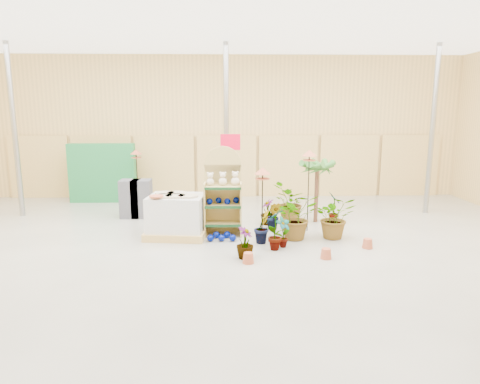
# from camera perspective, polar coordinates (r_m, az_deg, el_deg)

# --- Properties ---
(room) EXTENTS (15.20, 12.10, 4.70)m
(room) POSITION_cam_1_polar(r_m,az_deg,el_deg) (8.78, -1.86, 7.05)
(room) COLOR gray
(room) RESTS_ON ground
(display_shelf) EXTENTS (0.85, 0.54, 2.00)m
(display_shelf) POSITION_cam_1_polar(r_m,az_deg,el_deg) (9.71, -2.29, -0.31)
(display_shelf) COLOR tan
(display_shelf) RESTS_ON ground
(teddy_bears) EXTENTS (0.74, 0.19, 0.31)m
(teddy_bears) POSITION_cam_1_polar(r_m,az_deg,el_deg) (9.56, -2.18, 1.66)
(teddy_bears) COLOR beige
(teddy_bears) RESTS_ON display_shelf
(gazing_balls_shelf) EXTENTS (0.74, 0.25, 0.14)m
(gazing_balls_shelf) POSITION_cam_1_polar(r_m,az_deg,el_deg) (9.63, -2.29, -1.18)
(gazing_balls_shelf) COLOR #000D6A
(gazing_balls_shelf) RESTS_ON display_shelf
(gazing_balls_floor) EXTENTS (0.63, 0.39, 0.15)m
(gazing_balls_floor) POSITION_cam_1_polar(r_m,az_deg,el_deg) (9.40, -2.46, -5.98)
(gazing_balls_floor) COLOR #000D6A
(gazing_balls_floor) RESTS_ON ground
(pallet_stack) EXTENTS (1.43, 1.24, 0.97)m
(pallet_stack) POSITION_cam_1_polar(r_m,az_deg,el_deg) (9.68, -8.44, -3.16)
(pallet_stack) COLOR tan
(pallet_stack) RESTS_ON ground
(charcoal_planters) EXTENTS (0.80, 0.50, 1.00)m
(charcoal_planters) POSITION_cam_1_polar(r_m,az_deg,el_deg) (11.58, -13.68, -0.86)
(charcoal_planters) COLOR #38383E
(charcoal_planters) RESTS_ON ground
(trellis_stock) EXTENTS (2.00, 0.30, 1.80)m
(trellis_stock) POSITION_cam_1_polar(r_m,az_deg,el_deg) (13.73, -17.87, 2.43)
(trellis_stock) COLOR #1B7338
(trellis_stock) RESTS_ON ground
(offer_sign) EXTENTS (0.50, 0.08, 2.20)m
(offer_sign) POSITION_cam_1_polar(r_m,az_deg,el_deg) (10.90, -1.29, 4.42)
(offer_sign) COLOR gray
(offer_sign) RESTS_ON ground
(bird_table_front) EXTENTS (0.34, 0.34, 1.63)m
(bird_table_front) POSITION_cam_1_polar(r_m,az_deg,el_deg) (8.91, 3.03, 2.51)
(bird_table_front) COLOR black
(bird_table_front) RESTS_ON ground
(bird_table_right) EXTENTS (0.34, 0.34, 1.91)m
(bird_table_right) POSITION_cam_1_polar(r_m,az_deg,el_deg) (9.89, 9.23, 4.79)
(bird_table_right) COLOR black
(bird_table_right) RESTS_ON ground
(bird_table_back) EXTENTS (0.34, 0.34, 1.68)m
(bird_table_back) POSITION_cam_1_polar(r_m,az_deg,el_deg) (12.76, -13.69, 5.00)
(bird_table_back) COLOR black
(bird_table_back) RESTS_ON ground
(palm) EXTENTS (0.70, 0.70, 1.68)m
(palm) POSITION_cam_1_polar(r_m,az_deg,el_deg) (10.80, 10.26, 3.44)
(palm) COLOR brown
(palm) RESTS_ON ground
(potted_plant_0) EXTENTS (0.53, 0.57, 0.90)m
(potted_plant_0) POSITION_cam_1_polar(r_m,az_deg,el_deg) (8.70, 4.70, -4.83)
(potted_plant_0) COLOR #346F27
(potted_plant_0) RESTS_ON ground
(potted_plant_1) EXTENTS (0.46, 0.49, 0.70)m
(potted_plant_1) POSITION_cam_1_polar(r_m,az_deg,el_deg) (9.15, 2.95, -4.66)
(potted_plant_1) COLOR #346F27
(potted_plant_1) RESTS_ON ground
(potted_plant_2) EXTENTS (1.12, 1.05, 1.00)m
(potted_plant_2) POSITION_cam_1_polar(r_m,az_deg,el_deg) (9.46, 7.48, -3.27)
(potted_plant_2) COLOR #346F27
(potted_plant_2) RESTS_ON ground
(potted_plant_4) EXTENTS (0.29, 0.42, 0.78)m
(potted_plant_4) POSITION_cam_1_polar(r_m,az_deg,el_deg) (10.98, 12.45, -2.03)
(potted_plant_4) COLOR #346F27
(potted_plant_4) RESTS_ON ground
(potted_plant_5) EXTENTS (0.46, 0.42, 0.67)m
(potted_plant_5) POSITION_cam_1_polar(r_m,az_deg,el_deg) (10.17, 4.57, -3.18)
(potted_plant_5) COLOR #346F27
(potted_plant_5) RESTS_ON ground
(potted_plant_6) EXTENTS (1.12, 1.16, 0.99)m
(potted_plant_6) POSITION_cam_1_polar(r_m,az_deg,el_deg) (10.87, 6.74, -1.42)
(potted_plant_6) COLOR #346F27
(potted_plant_6) RESTS_ON ground
(potted_plant_7) EXTENTS (0.44, 0.44, 0.61)m
(potted_plant_7) POSITION_cam_1_polar(r_m,az_deg,el_deg) (8.22, 0.67, -6.79)
(potted_plant_7) COLOR #346F27
(potted_plant_7) RESTS_ON ground
(potted_plant_8) EXTENTS (0.41, 0.37, 0.65)m
(potted_plant_8) POSITION_cam_1_polar(r_m,az_deg,el_deg) (8.89, 5.74, -5.34)
(potted_plant_8) COLOR #346F27
(potted_plant_8) RESTS_ON ground
(potted_plant_10) EXTENTS (0.88, 0.77, 0.95)m
(potted_plant_10) POSITION_cam_1_polar(r_m,az_deg,el_deg) (9.66, 12.53, -3.29)
(potted_plant_10) COLOR #346F27
(potted_plant_10) RESTS_ON ground
(potted_plant_11) EXTENTS (0.42, 0.42, 0.64)m
(potted_plant_11) POSITION_cam_1_polar(r_m,az_deg,el_deg) (10.61, 3.71, -2.66)
(potted_plant_11) COLOR #346F27
(potted_plant_11) RESTS_ON ground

